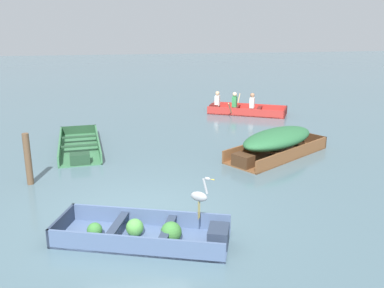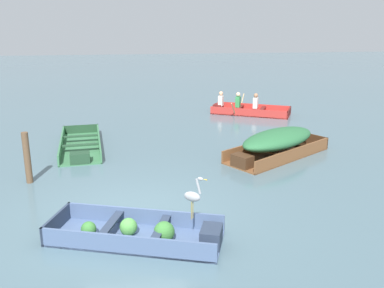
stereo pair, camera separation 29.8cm
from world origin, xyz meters
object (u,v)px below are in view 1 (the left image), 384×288
Objects in this scene: skiff_green_mid_moored at (80,147)px; heron_on_dinghy at (200,195)px; mooring_post at (28,159)px; skiff_wooden_brown_near_moored at (277,141)px; dinghy_slate_blue_foreground at (149,234)px; rowboat_red_with_crew at (242,109)px.

skiff_green_mid_moored is 4.24× the size of heron_on_dinghy.
skiff_wooden_brown_near_moored is at bearing 10.03° from mooring_post.
skiff_wooden_brown_near_moored is 6.03m from skiff_green_mid_moored.
mooring_post is (-0.94, -2.68, 0.54)m from skiff_green_mid_moored.
skiff_wooden_brown_near_moored is 4.24× the size of heron_on_dinghy.
mooring_post reaches higher than dinghy_slate_blue_foreground.
skiff_wooden_brown_near_moored is at bearing 47.69° from dinghy_slate_blue_foreground.
dinghy_slate_blue_foreground is 0.99× the size of rowboat_red_with_crew.
heron_on_dinghy is (-3.12, -4.56, 0.43)m from skiff_wooden_brown_near_moored.
rowboat_red_with_crew reaches higher than skiff_green_mid_moored.
dinghy_slate_blue_foreground is 6.03m from skiff_wooden_brown_near_moored.
rowboat_red_with_crew is 10.13m from mooring_post.
rowboat_red_with_crew reaches higher than dinghy_slate_blue_foreground.
rowboat_red_with_crew is 11.01m from heron_on_dinghy.
skiff_green_mid_moored is (-5.83, 1.49, -0.35)m from skiff_wooden_brown_near_moored.
skiff_green_mid_moored is at bearing 70.73° from mooring_post.
skiff_green_mid_moored is at bearing 106.67° from dinghy_slate_blue_foreground.
skiff_wooden_brown_near_moored is at bearing -95.39° from rowboat_red_with_crew.
skiff_green_mid_moored is 6.67m from heron_on_dinghy.
heron_on_dinghy is at bearing -109.48° from rowboat_red_with_crew.
skiff_green_mid_moored is 7.70m from rowboat_red_with_crew.
skiff_green_mid_moored is 2.90m from mooring_post.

